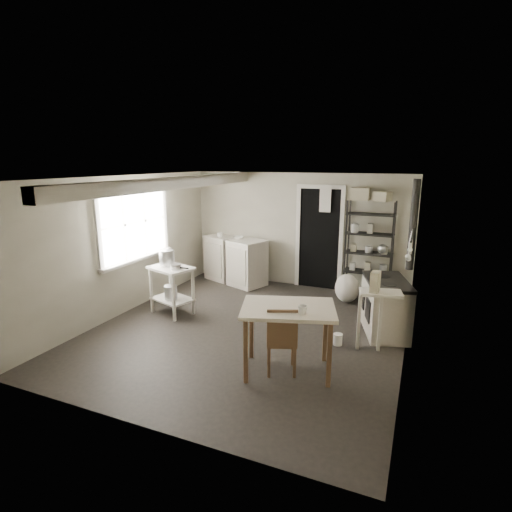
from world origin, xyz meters
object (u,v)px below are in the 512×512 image
at_px(flour_sack, 347,290).
at_px(shelf_rack, 369,248).
at_px(work_table, 288,342).
at_px(base_cabinets, 235,261).
at_px(stove, 385,304).
at_px(prep_table, 172,291).
at_px(stockpot, 167,258).
at_px(chair, 282,335).

bearing_deg(flour_sack, shelf_rack, 59.70).
height_order(work_table, flour_sack, work_table).
xyz_separation_m(base_cabinets, stove, (3.19, -1.45, -0.02)).
xyz_separation_m(prep_table, stove, (3.38, 0.60, 0.04)).
bearing_deg(stockpot, work_table, -24.25).
bearing_deg(shelf_rack, prep_table, -142.59).
bearing_deg(stockpot, chair, -25.48).
height_order(prep_table, stove, stove).
xyz_separation_m(shelf_rack, stove, (0.48, -1.58, -0.51)).
distance_m(stove, work_table, 1.94).
relative_size(prep_table, chair, 0.93).
bearing_deg(shelf_rack, work_table, -98.17).
relative_size(stove, chair, 1.20).
bearing_deg(chair, base_cabinets, 102.40).
xyz_separation_m(chair, flour_sack, (0.29, 2.79, -0.24)).
relative_size(shelf_rack, stove, 1.76).
bearing_deg(work_table, stockpot, 155.75).
height_order(shelf_rack, stove, shelf_rack).
height_order(base_cabinets, shelf_rack, shelf_rack).
distance_m(prep_table, stove, 3.44).
height_order(prep_table, work_table, prep_table).
bearing_deg(stockpot, prep_table, -28.42).
bearing_deg(chair, flour_sack, 62.25).
bearing_deg(stockpot, flour_sack, 30.65).
bearing_deg(stockpot, base_cabinets, 81.08).
relative_size(base_cabinets, flour_sack, 2.73).
distance_m(shelf_rack, stove, 1.72).
bearing_deg(flour_sack, prep_table, -147.25).
relative_size(base_cabinets, work_table, 1.31).
bearing_deg(stove, prep_table, 172.88).
relative_size(work_table, chair, 1.27).
xyz_separation_m(shelf_rack, work_table, (-0.50, -3.24, -0.57)).
xyz_separation_m(stove, flour_sack, (-0.76, 1.09, -0.20)).
bearing_deg(shelf_rack, stockpot, -144.47).
bearing_deg(work_table, prep_table, 155.96).
bearing_deg(shelf_rack, base_cabinets, -176.70).
height_order(prep_table, flour_sack, prep_table).
bearing_deg(prep_table, base_cabinets, 84.59).
relative_size(prep_table, flour_sack, 1.53).
height_order(shelf_rack, work_table, shelf_rack).
xyz_separation_m(prep_table, chair, (2.33, -1.10, 0.08)).
distance_m(prep_table, flour_sack, 3.13).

